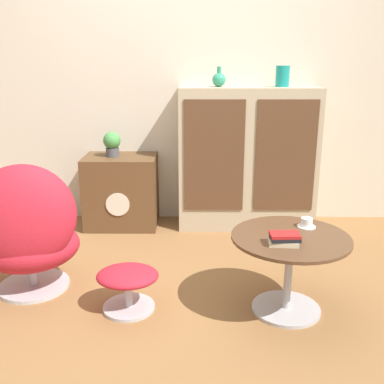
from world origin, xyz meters
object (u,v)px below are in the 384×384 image
Objects in this scene: ottoman at (128,281)px; potted_plant at (112,143)px; vase_inner_left at (283,76)px; vase_leftmost at (219,79)px; book_stack at (284,239)px; teacup at (307,223)px; egg_chair at (27,233)px; sideboard at (247,158)px; tv_console at (122,191)px; coffee_table at (289,259)px.

ottoman is 1.50m from potted_plant.
vase_inner_left is (1.08, 1.39, 1.09)m from ottoman.
vase_leftmost is 1.71m from book_stack.
vase_inner_left is at bearing 81.44° from book_stack.
ottoman is at bearing 171.76° from book_stack.
teacup is (1.03, 0.13, 0.31)m from ottoman.
teacup is (0.46, -1.26, -0.75)m from vase_leftmost.
ottoman is at bearing -172.88° from teacup.
vase_leftmost is at bearing 44.74° from egg_chair.
sideboard reaches higher than ottoman.
egg_chair reaches higher than book_stack.
tv_console is at bearing 135.95° from teacup.
sideboard is at bearing 39.34° from egg_chair.
vase_inner_left reaches higher than teacup.
vase_leftmost is 0.51m from vase_inner_left.
coffee_table is at bearing -76.35° from vase_leftmost.
potted_plant is (-0.88, -0.02, -0.52)m from vase_leftmost.
egg_chair is 1.52m from book_stack.
egg_chair is 5.14× the size of book_stack.
coffee_table is (1.16, -1.38, 0.02)m from tv_console.
teacup is (1.66, -0.07, 0.09)m from egg_chair.
potted_plant is (-0.06, 0.00, 0.42)m from tv_console.
tv_console reaches higher than coffee_table.
sideboard is 11.08× the size of teacup.
vase_inner_left is 1.00× the size of book_stack.
teacup is at bearing -42.75° from potted_plant.
vase_inner_left is 0.80× the size of potted_plant.
vase_inner_left is (1.33, 0.02, 0.96)m from tv_console.
tv_console is 0.42m from potted_plant.
sideboard is 7.52× the size of vase_leftmost.
tv_console is at bearing -178.89° from sideboard.
ottoman is (-0.82, -1.39, -0.41)m from sideboard.
book_stack is (-0.06, -0.12, 0.17)m from coffee_table.
coffee_table is at bearing -48.40° from potted_plant.
ottoman is 0.54× the size of coffee_table.
sideboard is 1.11m from tv_console.
ottoman is 0.92m from book_stack.
book_stack reaches higher than teacup.
ottoman is 1.84m from vase_leftmost.
coffee_table is 3.20× the size of potted_plant.
potted_plant is at bearing -178.98° from sideboard.
teacup is 0.65× the size of book_stack.
vase_leftmost is (-0.25, 0.00, 0.65)m from sideboard.
tv_console reaches higher than ottoman.
tv_console is 1.80m from coffee_table.
book_stack is at bearing -8.24° from ottoman.
coffee_table is at bearing -130.56° from teacup.
egg_chair reaches higher than ottoman.
vase_leftmost is at bearing 180.00° from vase_inner_left.
egg_chair is 0.70m from ottoman.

